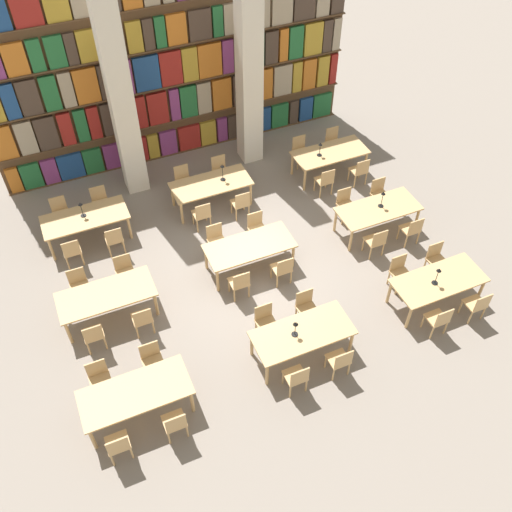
{
  "coord_description": "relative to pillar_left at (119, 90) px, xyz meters",
  "views": [
    {
      "loc": [
        -3.62,
        -8.62,
        10.31
      ],
      "look_at": [
        0.0,
        -0.26,
        0.68
      ],
      "focal_mm": 40.0,
      "sensor_mm": 36.0,
      "label": 1
    }
  ],
  "objects": [
    {
      "name": "chair_21",
      "position": [
        4.69,
        -3.45,
        -2.53
      ],
      "size": [
        0.42,
        0.4,
        0.88
      ],
      "rotation": [
        0.0,
        0.0,
        3.14
      ],
      "color": "tan",
      "rests_on": "ground_plane"
    },
    {
      "name": "chair_19",
      "position": [
        2.21,
        -3.37,
        -2.53
      ],
      "size": [
        0.42,
        0.4,
        0.88
      ],
      "rotation": [
        0.0,
        0.0,
        3.14
      ],
      "color": "tan",
      "rests_on": "ground_plane"
    },
    {
      "name": "chair_0",
      "position": [
        -2.36,
        -7.59,
        -2.53
      ],
      "size": [
        0.42,
        0.4,
        0.88
      ],
      "color": "tan",
      "rests_on": "ground_plane"
    },
    {
      "name": "chair_11",
      "position": [
        5.68,
        -6.03,
        -2.53
      ],
      "size": [
        0.42,
        0.4,
        0.88
      ],
      "rotation": [
        0.0,
        0.0,
        3.14
      ],
      "color": "tan",
      "rests_on": "ground_plane"
    },
    {
      "name": "desk_lamp_5",
      "position": [
        4.84,
        -1.67,
        -1.97
      ],
      "size": [
        0.14,
        0.14,
        0.41
      ],
      "color": "black",
      "rests_on": "reading_table_8"
    },
    {
      "name": "chair_5",
      "position": [
        1.23,
        -6.1,
        -2.53
      ],
      "size": [
        0.42,
        0.4,
        0.88
      ],
      "rotation": [
        0.0,
        0.0,
        3.14
      ],
      "color": "tan",
      "rests_on": "ground_plane"
    },
    {
      "name": "chair_31",
      "position": [
        2.2,
        -0.85,
        -2.53
      ],
      "size": [
        0.42,
        0.4,
        0.88
      ],
      "rotation": [
        0.0,
        0.0,
        3.14
      ],
      "color": "tan",
      "rests_on": "ground_plane"
    },
    {
      "name": "ground_plane",
      "position": [
        1.73,
        -4.17,
        -3.0
      ],
      "size": [
        40.0,
        40.0,
        0.0
      ],
      "primitive_type": "plane",
      "color": "gray"
    },
    {
      "name": "chair_22",
      "position": [
        5.72,
        -4.96,
        -2.53
      ],
      "size": [
        0.42,
        0.4,
        0.88
      ],
      "color": "tan",
      "rests_on": "ground_plane"
    },
    {
      "name": "chair_23",
      "position": [
        5.72,
        -3.45,
        -2.53
      ],
      "size": [
        0.42,
        0.4,
        0.88
      ],
      "rotation": [
        0.0,
        0.0,
        3.14
      ],
      "color": "tan",
      "rests_on": "ground_plane"
    },
    {
      "name": "desk_lamp_4",
      "position": [
        2.0,
        -1.6,
        -1.91
      ],
      "size": [
        0.14,
        0.14,
        0.5
      ],
      "color": "black",
      "rests_on": "reading_table_7"
    },
    {
      "name": "chair_4",
      "position": [
        1.23,
        -7.61,
        -2.53
      ],
      "size": [
        0.42,
        0.4,
        0.88
      ],
      "color": "tan",
      "rests_on": "ground_plane"
    },
    {
      "name": "chair_7",
      "position": [
        2.21,
        -6.1,
        -2.53
      ],
      "size": [
        0.42,
        0.4,
        0.88
      ],
      "rotation": [
        0.0,
        0.0,
        3.14
      ],
      "color": "tan",
      "rests_on": "ground_plane"
    },
    {
      "name": "chair_16",
      "position": [
        1.13,
        -4.88,
        -2.53
      ],
      "size": [
        0.42,
        0.4,
        0.88
      ],
      "color": "tan",
      "rests_on": "ground_plane"
    },
    {
      "name": "chair_6",
      "position": [
        2.21,
        -7.61,
        -2.53
      ],
      "size": [
        0.42,
        0.4,
        0.88
      ],
      "color": "tan",
      "rests_on": "ground_plane"
    },
    {
      "name": "chair_32",
      "position": [
        4.66,
        -2.4,
        -2.53
      ],
      "size": [
        0.42,
        0.4,
        0.88
      ],
      "color": "tan",
      "rests_on": "ground_plane"
    },
    {
      "name": "desk_lamp_2",
      "position": [
        5.27,
        -4.16,
        -1.93
      ],
      "size": [
        0.14,
        0.14,
        0.47
      ],
      "color": "black",
      "rests_on": "reading_table_5"
    },
    {
      "name": "chair_9",
      "position": [
        4.67,
        -6.03,
        -2.53
      ],
      "size": [
        0.42,
        0.4,
        0.88
      ],
      "rotation": [
        0.0,
        0.0,
        3.14
      ],
      "color": "tan",
      "rests_on": "ground_plane"
    },
    {
      "name": "chair_8",
      "position": [
        4.67,
        -7.54,
        -2.53
      ],
      "size": [
        0.42,
        0.4,
        0.88
      ],
      "color": "tan",
      "rests_on": "ground_plane"
    },
    {
      "name": "chair_18",
      "position": [
        2.21,
        -4.88,
        -2.53
      ],
      "size": [
        0.42,
        0.4,
        0.88
      ],
      "color": "tan",
      "rests_on": "ground_plane"
    },
    {
      "name": "reading_table_6",
      "position": [
        -1.66,
        -1.59,
        -2.32
      ],
      "size": [
        2.1,
        0.94,
        0.75
      ],
      "color": "tan",
      "rests_on": "ground_plane"
    },
    {
      "name": "reading_table_4",
      "position": [
        1.69,
        -4.12,
        -2.32
      ],
      "size": [
        2.1,
        0.94,
        0.75
      ],
      "color": "tan",
      "rests_on": "ground_plane"
    },
    {
      "name": "desk_lamp_3",
      "position": [
        -1.68,
        -1.54,
        -1.96
      ],
      "size": [
        0.14,
        0.14,
        0.43
      ],
      "color": "black",
      "rests_on": "reading_table_6"
    },
    {
      "name": "desk_lamp_0",
      "position": [
        1.55,
        -6.84,
        -1.97
      ],
      "size": [
        0.14,
        0.14,
        0.41
      ],
      "color": "black",
      "rests_on": "reading_table_1"
    },
    {
      "name": "reading_table_3",
      "position": [
        -1.75,
        -4.24,
        -2.32
      ],
      "size": [
        2.1,
        0.94,
        0.75
      ],
      "color": "tan",
      "rests_on": "ground_plane"
    },
    {
      "name": "bookshelf_bank",
      "position": [
        1.72,
        1.11,
        -0.35
      ],
      "size": [
        10.21,
        0.35,
        5.5
      ],
      "color": "brown",
      "rests_on": "ground_plane"
    },
    {
      "name": "desk_lamp_1",
      "position": [
        5.0,
        -6.83,
        -1.93
      ],
      "size": [
        0.14,
        0.14,
        0.47
      ],
      "color": "black",
      "rests_on": "reading_table_2"
    },
    {
      "name": "chair_26",
      "position": [
        -1.15,
        -2.34,
        -2.53
      ],
      "size": [
        0.42,
        0.4,
        0.88
      ],
      "color": "tan",
      "rests_on": "ground_plane"
    },
    {
      "name": "chair_29",
      "position": [
        1.12,
        -0.85,
        -2.53
      ],
      "size": [
        0.42,
        0.4,
        0.88
      ],
      "rotation": [
        0.0,
        0.0,
        3.14
      ],
      "color": "tan",
      "rests_on": "ground_plane"
    },
    {
      "name": "chair_15",
      "position": [
        -1.18,
        -3.49,
        -2.53
      ],
      "size": [
        0.42,
        0.4,
        0.88
      ],
      "rotation": [
        0.0,
        0.0,
        3.14
      ],
      "color": "tan",
      "rests_on": "ground_plane"
    },
    {
      "name": "chair_20",
      "position": [
        4.69,
        -4.96,
        -2.53
      ],
      "size": [
        0.42,
        0.4,
        0.88
      ],
      "color": "tan",
      "rests_on": "ground_plane"
    },
    {
      "name": "reading_table_5",
      "position": [
        5.18,
        -4.2,
        -2.32
      ],
      "size": [
        2.1,
        0.94,
        0.75
      ],
      "color": "tan",
      "rests_on": "ground_plane"
    },
    {
      "name": "chair_10",
      "position": [
        5.68,
        -7.54,
        -2.53
      ],
      "size": [
        0.42,
        0.4,
        0.88
      ],
      "color": "tan",
      "rests_on": "ground_plane"
    },
    {
      "name": "chair_30",
      "position": [
        2.2,
        -2.36,
        -2.53
      ],
      "size": [
        0.42,
        0.4,
        0.88
      ],
      "color": "tan",
      "rests_on": "ground_plane"
    },
    {
      "name": "chair_12",
      "position": [
        -2.24,
        -5.0,
        -2.53
      ],
      "size": [
        0.42,
        0.4,
        0.88
      ],
      "color": "tan",
      "rests_on": "ground_plane"
    },
    {
      "name": "reading_table_1",
      "position": [
        1.72,
        -6.85,
        -2.32
      ],
      "size": [
        2.1,
        0.94,
        0.75
      ],
      "color": "tan",
      "rests_on": "ground_plane"
    },
    {
      "name": "chair_1",
      "position": [
        -2.36,
        -6.08,
        -2.53
      ],
      "size": [
        0.42,
        0.4,
        0.88
      ],
      "rotation": [
        0.0,
        0.0,
        3.14
      ],
      "color": "tan",
      "rests_on": "ground_plane"
    },
    {
      "name": "pillar_left",
      "position": [
        0.0,
        0.0,
        0.0
      ],
      "size": [
        0.59,
        0.59,
        6.0
      ],
      "color": "silver",
      "rests_on": "ground_plane"
    },
    {
      "name": "chair_17",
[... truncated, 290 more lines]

